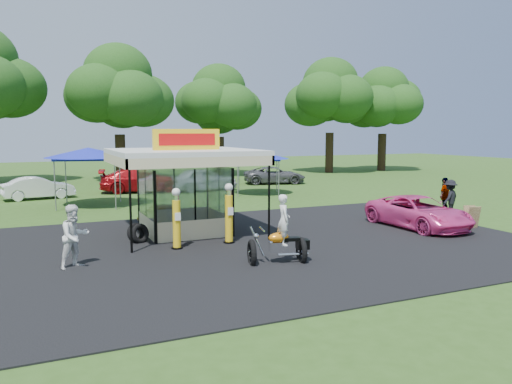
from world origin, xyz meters
TOP-DOWN VIEW (x-y plane):
  - ground at (0.00, 0.00)m, footprint 120.00×120.00m
  - asphalt_apron at (0.00, 2.00)m, footprint 20.00×14.00m
  - gas_station_kiosk at (-2.00, 4.99)m, footprint 5.40×5.40m
  - gas_pump_left at (-3.00, 2.43)m, footprint 0.40×0.40m
  - gas_pump_right at (-1.02, 2.55)m, footprint 0.42×0.42m
  - motorcycle at (-0.52, -0.68)m, footprint 1.98×1.25m
  - spare_tires at (-4.05, 3.98)m, footprint 0.95×0.80m
  - a_frame_sign at (9.39, 1.07)m, footprint 0.57×0.59m
  - kiosk_car at (-2.00, 7.20)m, footprint 2.82×1.13m
  - pink_sedan at (7.40, 2.08)m, footprint 2.37×4.94m
  - spectator_west at (-6.40, 1.37)m, footprint 1.17×1.09m
  - spectator_east_a at (10.83, 3.74)m, footprint 1.32×1.05m
  - spectator_east_b at (11.10, 4.35)m, footprint 1.17×0.85m
  - bg_car_a at (-7.25, 18.72)m, footprint 4.29×2.11m
  - bg_car_b at (-0.79, 19.69)m, footprint 5.85×3.12m
  - bg_car_c at (3.25, 18.65)m, footprint 4.78×2.22m
  - bg_car_d at (9.88, 20.98)m, footprint 5.21×3.33m
  - tent_west at (-4.68, 14.42)m, footprint 4.60×4.60m
  - tent_east at (5.97, 15.49)m, footprint 4.01×4.01m
  - oak_far_c at (-0.87, 27.99)m, footprint 9.27×9.27m
  - oak_far_d at (8.43, 29.77)m, footprint 8.43×8.43m
  - oak_far_e at (19.70, 28.56)m, footprint 9.31×9.31m
  - oak_far_f at (26.19, 28.57)m, footprint 8.75×8.75m

SIDE VIEW (x-z plane):
  - ground at x=0.00m, z-range 0.00..0.00m
  - asphalt_apron at x=0.00m, z-range 0.00..0.04m
  - spare_tires at x=-4.05m, z-range -0.01..0.76m
  - kiosk_car at x=-2.00m, z-range 0.00..0.96m
  - a_frame_sign at x=9.39m, z-range 0.01..0.97m
  - bg_car_d at x=9.88m, z-range 0.00..1.34m
  - bg_car_a at x=-7.25m, z-range 0.00..1.35m
  - pink_sedan at x=7.40m, z-range 0.00..1.36m
  - bg_car_c at x=3.25m, z-range 0.00..1.59m
  - bg_car_b at x=-0.79m, z-range 0.00..1.61m
  - motorcycle at x=-0.52m, z-range -0.25..2.00m
  - spectator_east_a at x=10.83m, z-range 0.00..1.79m
  - spectator_east_b at x=11.10m, z-range 0.00..1.84m
  - spectator_west at x=-6.40m, z-range 0.00..1.93m
  - gas_pump_left at x=-3.00m, z-range -0.04..2.11m
  - gas_pump_right at x=-1.02m, z-range -0.05..2.18m
  - gas_station_kiosk at x=-2.00m, z-range -0.31..3.87m
  - tent_east at x=5.97m, z-range 1.14..3.94m
  - tent_west at x=-4.68m, z-range 1.30..4.52m
  - oak_far_d at x=8.43m, z-range 1.38..11.42m
  - oak_far_f at x=26.19m, z-range 1.50..12.04m
  - oak_far_c at x=-0.87m, z-range 1.47..12.39m
  - oak_far_e at x=19.70m, z-range 1.53..12.62m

